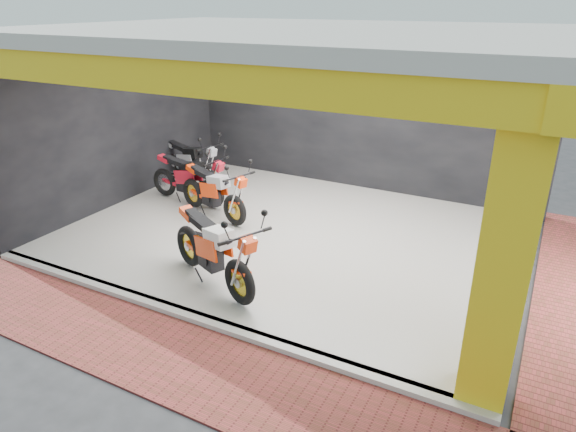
# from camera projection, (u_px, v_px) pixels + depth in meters

# --- Properties ---
(ground) EXTENTS (80.00, 80.00, 0.00)m
(ground) POSITION_uv_depth(u_px,v_px,m) (234.00, 287.00, 7.93)
(ground) COLOR #2D2D30
(ground) RESTS_ON ground
(showroom_floor) EXTENTS (8.00, 6.00, 0.10)m
(showroom_floor) POSITION_uv_depth(u_px,v_px,m) (294.00, 235.00, 9.54)
(showroom_floor) COLOR silver
(showroom_floor) RESTS_ON ground
(showroom_ceiling) EXTENTS (8.40, 6.40, 0.20)m
(showroom_ceiling) POSITION_uv_depth(u_px,v_px,m) (295.00, 34.00, 8.16)
(showroom_ceiling) COLOR beige
(showroom_ceiling) RESTS_ON corner_column
(back_wall) EXTENTS (8.20, 0.20, 3.50)m
(back_wall) POSITION_uv_depth(u_px,v_px,m) (358.00, 114.00, 11.40)
(back_wall) COLOR black
(back_wall) RESTS_ON ground
(left_wall) EXTENTS (0.20, 6.20, 3.50)m
(left_wall) POSITION_uv_depth(u_px,v_px,m) (119.00, 122.00, 10.65)
(left_wall) COLOR black
(left_wall) RESTS_ON ground
(corner_column) EXTENTS (0.50, 0.50, 3.50)m
(corner_column) POSITION_uv_depth(u_px,v_px,m) (506.00, 259.00, 5.03)
(corner_column) COLOR yellow
(corner_column) RESTS_ON ground
(header_beam_front) EXTENTS (8.40, 0.30, 0.40)m
(header_beam_front) POSITION_uv_depth(u_px,v_px,m) (174.00, 76.00, 5.83)
(header_beam_front) COLOR yellow
(header_beam_front) RESTS_ON corner_column
(header_beam_right) EXTENTS (0.30, 6.40, 0.40)m
(header_beam_right) POSITION_uv_depth(u_px,v_px,m) (572.00, 67.00, 6.55)
(header_beam_right) COLOR yellow
(header_beam_right) RESTS_ON corner_column
(floor_kerb) EXTENTS (8.00, 0.20, 0.10)m
(floor_kerb) POSITION_uv_depth(u_px,v_px,m) (194.00, 317.00, 7.08)
(floor_kerb) COLOR silver
(floor_kerb) RESTS_ON ground
(paver_front) EXTENTS (9.00, 1.40, 0.03)m
(paver_front) POSITION_uv_depth(u_px,v_px,m) (156.00, 351.00, 6.46)
(paver_front) COLOR #953331
(paver_front) RESTS_ON ground
(moto_hero) EXTENTS (2.39, 1.66, 1.37)m
(moto_hero) POSITION_uv_depth(u_px,v_px,m) (239.00, 261.00, 7.03)
(moto_hero) COLOR #FF3A0A
(moto_hero) RESTS_ON showroom_floor
(moto_row_a) EXTENTS (2.16, 1.29, 1.24)m
(moto_row_a) POSITION_uv_depth(u_px,v_px,m) (234.00, 196.00, 9.58)
(moto_row_a) COLOR #FF390A
(moto_row_a) RESTS_ON showroom_floor
(moto_row_b) EXTENTS (2.10, 0.90, 1.25)m
(moto_row_b) POSITION_uv_depth(u_px,v_px,m) (211.00, 180.00, 10.41)
(moto_row_b) COLOR red
(moto_row_b) RESTS_ON showroom_floor
(moto_row_d) EXTENTS (2.15, 1.19, 1.24)m
(moto_row_d) POSITION_uv_depth(u_px,v_px,m) (206.00, 164.00, 11.43)
(moto_row_d) COLOR #96989D
(moto_row_d) RESTS_ON showroom_floor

